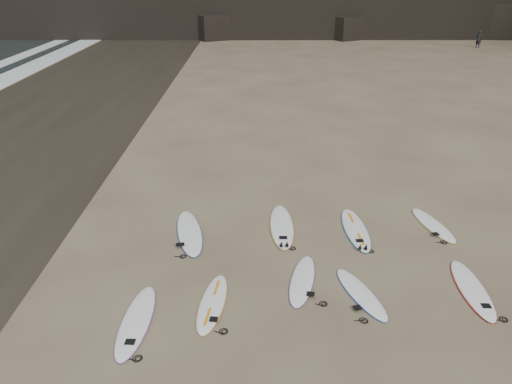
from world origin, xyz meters
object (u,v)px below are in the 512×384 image
surfboard_4 (472,289)px  surfboard_2 (302,280)px  surfboard_1 (212,303)px  surfboard_6 (282,226)px  surfboard_7 (356,229)px  surfboard_0 (136,321)px  person_a (479,39)px  surfboard_8 (433,225)px  surfboard_3 (361,293)px  surfboard_5 (189,232)px

surfboard_4 → surfboard_2: bearing=176.7°
surfboard_1 → surfboard_6: (1.79, 3.69, 0.01)m
surfboard_4 → surfboard_7: surfboard_7 is taller
surfboard_2 → surfboard_0: bearing=-145.2°
surfboard_1 → surfboard_6: bearing=71.0°
surfboard_0 → surfboard_2: surfboard_0 is taller
surfboard_1 → surfboard_6: surfboard_6 is taller
surfboard_4 → person_a: size_ratio=1.58×
surfboard_1 → surfboard_8: (6.33, 3.75, -0.00)m
surfboard_8 → person_a: bearing=53.3°
surfboard_0 → surfboard_7: size_ratio=0.96×
surfboard_2 → surfboard_3: (1.34, -0.56, -0.00)m
surfboard_8 → surfboard_0: bearing=-163.6°
surfboard_1 → surfboard_3: 3.51m
surfboard_3 → surfboard_8: surfboard_8 is taller
surfboard_1 → surfboard_4: (6.20, 0.50, 0.00)m
surfboard_4 → surfboard_6: bearing=146.4°
surfboard_3 → surfboard_4: 2.71m
surfboard_2 → surfboard_7: 3.15m
surfboard_3 → surfboard_8: (2.84, 3.41, 0.00)m
surfboard_0 → surfboard_3: (5.11, 0.97, -0.01)m
surfboard_5 → person_a: bearing=45.1°
surfboard_1 → surfboard_5: surfboard_5 is taller
surfboard_3 → surfboard_5: (-4.40, 2.98, 0.01)m
surfboard_2 → surfboard_4: bearing=7.1°
surfboard_4 → surfboard_6: 5.44m
surfboard_6 → surfboard_7: (2.16, -0.22, -0.00)m
surfboard_5 → surfboard_6: same height
surfboard_2 → surfboard_4: (4.04, -0.40, 0.00)m
surfboard_0 → surfboard_7: 6.92m
surfboard_7 → surfboard_2: bearing=-126.6°
person_a → surfboard_0: bearing=114.4°
surfboard_8 → person_a: person_a is taller
surfboard_6 → surfboard_8: (4.54, 0.06, -0.01)m
surfboard_2 → surfboard_3: bearing=-9.9°
surfboard_5 → surfboard_7: 4.87m
surfboard_6 → surfboard_8: bearing=0.6°
surfboard_7 → person_a: person_a is taller
surfboard_5 → person_a: size_ratio=1.75×
surfboard_2 → surfboard_5: (-3.06, 2.42, 0.01)m
surfboard_1 → surfboard_6: size_ratio=0.82×
surfboard_3 → surfboard_1: bearing=167.1°
surfboard_4 → surfboard_7: (-2.24, 2.98, 0.00)m
surfboard_6 → person_a: size_ratio=1.75×
surfboard_3 → person_a: bearing=45.7°
surfboard_2 → surfboard_5: size_ratio=0.81×
surfboard_1 → surfboard_2: (2.15, 0.90, -0.00)m
surfboard_3 → surfboard_6: (-1.70, 3.35, 0.01)m
surfboard_1 → surfboard_5: (-0.91, 3.32, 0.01)m
surfboard_5 → surfboard_6: size_ratio=1.00×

